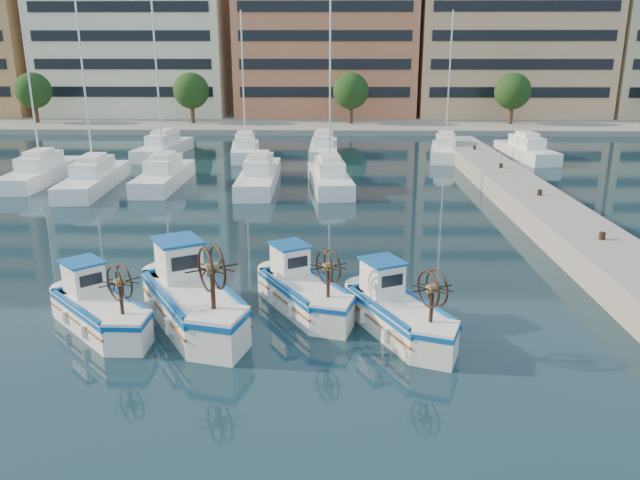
{
  "coord_description": "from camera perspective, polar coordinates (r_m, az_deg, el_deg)",
  "views": [
    {
      "loc": [
        2.31,
        -18.14,
        8.39
      ],
      "look_at": [
        1.74,
        4.64,
        1.5
      ],
      "focal_mm": 35.0,
      "sensor_mm": 36.0,
      "label": 1
    }
  ],
  "objects": [
    {
      "name": "quay",
      "position": [
        29.3,
        22.76,
        0.06
      ],
      "size": [
        3.0,
        60.0,
        1.2
      ],
      "primitive_type": "cube",
      "color": "gray",
      "rests_on": "ground"
    },
    {
      "name": "waterfront",
      "position": [
        83.51,
        6.52,
        18.58
      ],
      "size": [
        180.0,
        40.0,
        25.6
      ],
      "color": "gray",
      "rests_on": "ground"
    },
    {
      "name": "fishing_boat_c",
      "position": [
        21.14,
        -1.6,
        -4.48
      ],
      "size": [
        3.42,
        4.26,
        2.58
      ],
      "rotation": [
        0.0,
        0.0,
        0.52
      ],
      "color": "white",
      "rests_on": "ground"
    },
    {
      "name": "yacht_marina",
      "position": [
        46.34,
        -5.58,
        6.98
      ],
      "size": [
        38.22,
        22.9,
        11.5
      ],
      "color": "white",
      "rests_on": "ground"
    },
    {
      "name": "ground",
      "position": [
        20.12,
        -5.35,
        -7.9
      ],
      "size": [
        300.0,
        300.0,
        0.0
      ],
      "primitive_type": "plane",
      "color": "#18303F",
      "rests_on": "ground"
    },
    {
      "name": "fishing_boat_b",
      "position": [
        20.44,
        -11.68,
        -5.12
      ],
      "size": [
        4.23,
        5.21,
        3.16
      ],
      "rotation": [
        0.0,
        0.0,
        0.53
      ],
      "color": "white",
      "rests_on": "ground"
    },
    {
      "name": "fishing_boat_a",
      "position": [
        20.89,
        -19.59,
        -5.81
      ],
      "size": [
        3.89,
        3.93,
        2.54
      ],
      "rotation": [
        0.0,
        0.0,
        0.77
      ],
      "color": "white",
      "rests_on": "ground"
    },
    {
      "name": "fishing_boat_d",
      "position": [
        19.57,
        7.08,
        -6.38
      ],
      "size": [
        3.27,
        4.34,
        2.62
      ],
      "rotation": [
        0.0,
        0.0,
        0.45
      ],
      "color": "white",
      "rests_on": "ground"
    }
  ]
}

